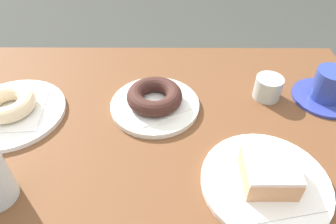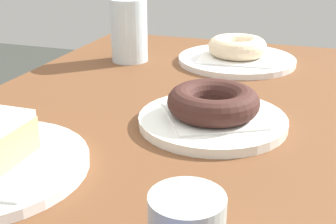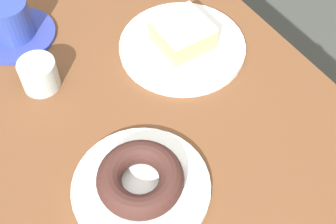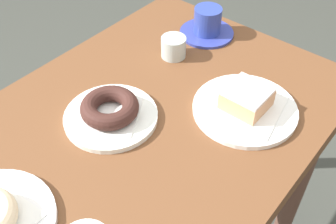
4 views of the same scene
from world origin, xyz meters
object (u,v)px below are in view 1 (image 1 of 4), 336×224
Objects in this scene: plate_chocolate_ring at (155,105)px; donut_glazed_square at (269,171)px; plate_sugar_ring at (12,113)px; donut_sugar_ring at (8,103)px; plate_glazed_square at (265,183)px; donut_chocolate_ring at (154,96)px; coffee_cup at (328,88)px; sugar_jar at (268,88)px.

donut_glazed_square is at bearing 134.43° from plate_chocolate_ring.
plate_sugar_ring is (0.31, 0.03, -0.00)m from plate_chocolate_ring.
plate_glazed_square is (-0.52, 0.18, -0.03)m from donut_sugar_ring.
plate_glazed_square is at bearing 160.68° from donut_sugar_ring.
donut_glazed_square is at bearing 134.43° from donut_chocolate_ring.
coffee_cup is at bearing -175.19° from donut_chocolate_ring.
sugar_jar reaches higher than donut_sugar_ring.
donut_glazed_square reaches higher than donut_chocolate_ring.
donut_chocolate_ring is at bearing -175.26° from donut_sugar_ring.
plate_sugar_ring is 0.55m from donut_glazed_square.
plate_sugar_ring is at bearing -19.32° from donut_glazed_square.
donut_chocolate_ring and donut_sugar_ring have the same top height.
plate_glazed_square is 0.26m from sugar_jar.
sugar_jar is at bearing -103.31° from plate_glazed_square.
plate_sugar_ring is at bearing 90.00° from donut_sugar_ring.
plate_chocolate_ring is 1.62× the size of donut_chocolate_ring.
donut_chocolate_ring is 0.29m from donut_glazed_square.
sugar_jar is (-0.26, -0.04, -0.01)m from donut_chocolate_ring.
donut_glazed_square is at bearing 160.68° from plate_sugar_ring.
donut_glazed_square is 0.31m from coffee_cup.
coffee_cup reaches higher than donut_glazed_square.
donut_chocolate_ring is at bearing -45.57° from donut_glazed_square.
plate_chocolate_ring is 1.75× the size of donut_sugar_ring.
donut_glazed_square is at bearing 0.00° from plate_glazed_square.
donut_glazed_square is (-0.52, 0.18, 0.03)m from plate_sugar_ring.
donut_chocolate_ring is 0.84× the size of coffee_cup.
plate_chocolate_ring is at bearing -175.26° from donut_sugar_ring.
donut_chocolate_ring is at bearing -45.57° from plate_glazed_square.
coffee_cup is 2.34× the size of sugar_jar.
coffee_cup is at bearing -175.22° from plate_sugar_ring.
plate_sugar_ring is at bearing 4.74° from donut_chocolate_ring.
donut_chocolate_ring is 0.32m from plate_sugar_ring.
donut_glazed_square is at bearing 160.68° from donut_sugar_ring.
plate_sugar_ring is 0.03m from donut_sugar_ring.
coffee_cup is (-0.40, -0.03, -0.00)m from donut_chocolate_ring.
plate_sugar_ring is 3.68× the size of sugar_jar.
donut_chocolate_ring is 0.27m from sugar_jar.
donut_chocolate_ring is 1.97× the size of sugar_jar.
plate_glazed_square is at bearing 134.43° from plate_chocolate_ring.
donut_sugar_ring is 0.55m from plate_glazed_square.
plate_glazed_square is 0.03m from donut_glazed_square.
plate_glazed_square is (-0.52, 0.18, 0.00)m from plate_sugar_ring.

